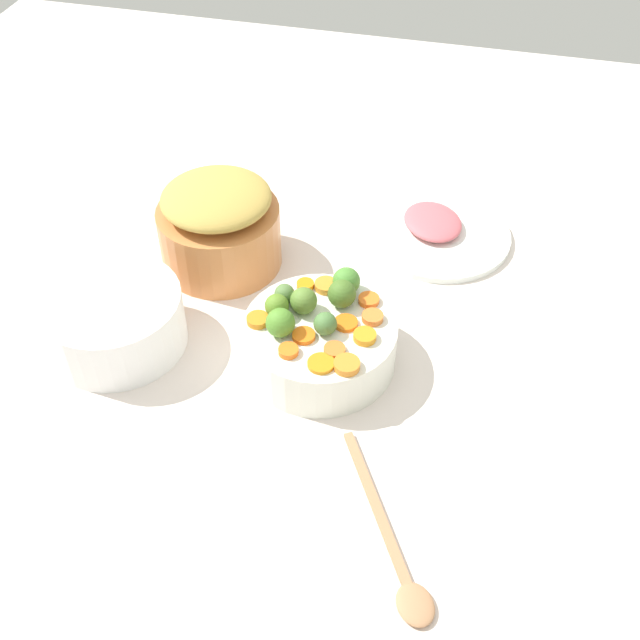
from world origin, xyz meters
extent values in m
cube|color=silver|center=(0.00, 0.00, 0.01)|extent=(2.40, 2.40, 0.02)
cylinder|color=white|center=(-0.03, -0.02, 0.06)|extent=(0.23, 0.23, 0.08)
cylinder|color=#CA7D44|center=(-0.22, -0.25, 0.08)|extent=(0.21, 0.21, 0.11)
ellipsoid|color=tan|center=(-0.22, -0.25, 0.16)|extent=(0.19, 0.19, 0.05)
cylinder|color=orange|center=(-0.02, 0.05, 0.10)|extent=(0.05, 0.05, 0.01)
cylinder|color=orange|center=(-0.06, 0.05, 0.10)|extent=(0.05, 0.05, 0.01)
cylinder|color=orange|center=(-0.11, -0.03, 0.10)|extent=(0.05, 0.05, 0.01)
cylinder|color=orange|center=(0.05, 0.00, 0.10)|extent=(0.06, 0.06, 0.01)
cylinder|color=orange|center=(-0.10, 0.04, 0.10)|extent=(0.04, 0.04, 0.01)
cylinder|color=orange|center=(0.02, 0.01, 0.10)|extent=(0.04, 0.04, 0.01)
cylinder|color=orange|center=(0.04, -0.05, 0.10)|extent=(0.04, 0.04, 0.01)
cylinder|color=orange|center=(-0.04, 0.02, 0.10)|extent=(0.05, 0.05, 0.01)
cylinder|color=orange|center=(0.00, -0.04, 0.10)|extent=(0.04, 0.04, 0.01)
cylinder|color=orange|center=(-0.01, -0.11, 0.10)|extent=(0.04, 0.04, 0.01)
cylinder|color=orange|center=(0.04, 0.04, 0.10)|extent=(0.05, 0.05, 0.01)
cylinder|color=orange|center=(-0.11, -0.06, 0.10)|extent=(0.04, 0.04, 0.01)
sphere|color=#597E30|center=(-0.06, -0.05, 0.12)|extent=(0.04, 0.04, 0.04)
sphere|color=#53763C|center=(-0.07, -0.09, 0.11)|extent=(0.03, 0.03, 0.03)
sphere|color=#598227|center=(-0.04, -0.09, 0.12)|extent=(0.04, 0.04, 0.04)
sphere|color=#50882C|center=(0.00, -0.07, 0.12)|extent=(0.04, 0.04, 0.04)
sphere|color=#4B763B|center=(-0.02, -0.01, 0.12)|extent=(0.04, 0.04, 0.04)
sphere|color=#4B8933|center=(-0.11, 0.00, 0.12)|extent=(0.04, 0.04, 0.04)
sphere|color=#476E26|center=(-0.08, 0.00, 0.12)|extent=(0.04, 0.04, 0.04)
cube|color=#B17C54|center=(0.21, 0.12, 0.02)|extent=(0.22, 0.13, 0.01)
ellipsoid|color=#B17C54|center=(0.33, 0.19, 0.03)|extent=(0.07, 0.07, 0.01)
cylinder|color=white|center=(0.01, -0.34, 0.07)|extent=(0.22, 0.22, 0.09)
cylinder|color=white|center=(-0.39, 0.11, 0.03)|extent=(0.26, 0.26, 0.01)
ellipsoid|color=#D35F68|center=(-0.40, 0.10, 0.04)|extent=(0.16, 0.15, 0.02)
camera|label=1|loc=(0.77, 0.18, 0.91)|focal=43.58mm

